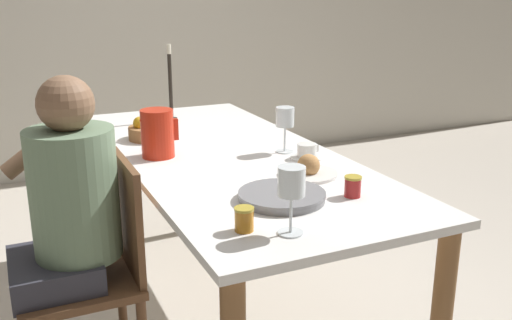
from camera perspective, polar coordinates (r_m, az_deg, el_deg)
The scene contains 15 objects.
ground_plane at distance 2.78m, azimuth -2.74°, elevation -14.81°, with size 20.00×20.00×0.00m, color beige.
wall_back at distance 4.73m, azimuth -14.52°, elevation 14.36°, with size 10.00×0.06×2.60m.
dining_table at distance 2.49m, azimuth -2.95°, elevation -1.44°, with size 0.86×2.05×0.78m.
chair_person_side at distance 2.19m, azimuth -15.71°, elevation -10.45°, with size 0.42×0.42×0.88m.
person_seated at distance 2.09m, azimuth -18.48°, elevation -5.18°, with size 0.39×0.41×1.18m.
red_pitcher at distance 2.41m, azimuth -9.82°, elevation 2.66°, with size 0.16×0.14×0.20m.
wine_glass_water at distance 2.44m, azimuth 2.92°, elevation 4.13°, with size 0.08×0.08×0.20m.
wine_glass_juice at distance 1.61m, azimuth 3.56°, elevation -2.52°, with size 0.08×0.08×0.20m.
teacup_near_person at distance 2.37m, azimuth 5.11°, elevation 0.77°, with size 0.14×0.14×0.06m.
serving_tray at distance 1.90m, azimuth 2.60°, elevation -3.64°, with size 0.29×0.29×0.03m.
bread_plate at distance 2.16m, azimuth 5.27°, elevation -0.95°, with size 0.22×0.22×0.09m.
jam_jar_amber at distance 1.66m, azimuth -1.20°, elevation -5.83°, with size 0.06×0.06×0.07m.
jam_jar_red at distance 1.96m, azimuth 9.65°, elevation -2.53°, with size 0.06×0.06×0.07m.
fruit_bowl at distance 2.72m, azimuth -10.58°, elevation 2.87°, with size 0.20×0.20×0.11m.
candlestick_tall at distance 3.07m, azimuth -8.54°, elevation 6.92°, with size 0.06×0.06×0.40m.
Camera 1 is at (-0.87, -2.20, 1.45)m, focal length 40.00 mm.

